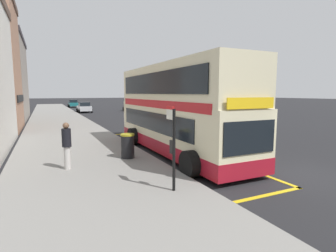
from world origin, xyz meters
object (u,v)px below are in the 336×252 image
(bus_stop_sign, at_px, (173,141))
(parked_car_silver_across, at_px, (84,107))
(double_decker_bus, at_px, (176,113))
(litter_bin, at_px, (128,146))
(pedestrian_waiting_near_sign, at_px, (67,144))
(parked_car_grey_kerbside, at_px, (131,106))
(parked_car_teal_ahead, at_px, (73,104))

(bus_stop_sign, relative_size, parked_car_silver_across, 0.60)
(bus_stop_sign, bearing_deg, double_decker_bus, 61.92)
(bus_stop_sign, height_order, litter_bin, bus_stop_sign)
(pedestrian_waiting_near_sign, bearing_deg, litter_bin, 15.51)
(bus_stop_sign, height_order, parked_car_silver_across, bus_stop_sign)
(bus_stop_sign, relative_size, pedestrian_waiting_near_sign, 1.40)
(double_decker_bus, bearing_deg, parked_car_grey_kerbside, 76.66)
(parked_car_grey_kerbside, xyz_separation_m, parked_car_silver_across, (-7.63, 0.13, 0.00))
(double_decker_bus, distance_m, parked_car_grey_kerbside, 31.99)
(pedestrian_waiting_near_sign, bearing_deg, parked_car_teal_ahead, 84.12)
(double_decker_bus, relative_size, parked_car_teal_ahead, 2.52)
(bus_stop_sign, height_order, parked_car_teal_ahead, bus_stop_sign)
(litter_bin, bearing_deg, parked_car_grey_kerbside, 72.33)
(double_decker_bus, bearing_deg, bus_stop_sign, -118.08)
(bus_stop_sign, xyz_separation_m, litter_bin, (-0.08, 4.39, -0.96))
(parked_car_teal_ahead, height_order, pedestrian_waiting_near_sign, pedestrian_waiting_near_sign)
(parked_car_silver_across, xyz_separation_m, pedestrian_waiting_near_sign, (-5.04, -32.46, 0.32))
(litter_bin, bearing_deg, double_decker_bus, 10.62)
(parked_car_teal_ahead, bearing_deg, parked_car_grey_kerbside, -66.62)
(double_decker_bus, height_order, parked_car_grey_kerbside, double_decker_bus)
(parked_car_teal_ahead, height_order, litter_bin, parked_car_teal_ahead)
(litter_bin, bearing_deg, pedestrian_waiting_near_sign, -164.49)
(parked_car_grey_kerbside, bearing_deg, litter_bin, -105.01)
(double_decker_bus, xyz_separation_m, pedestrian_waiting_near_sign, (-5.29, -1.23, -0.94))
(parked_car_grey_kerbside, relative_size, pedestrian_waiting_near_sign, 2.34)
(parked_car_silver_across, bearing_deg, parked_car_grey_kerbside, -0.16)
(double_decker_bus, height_order, parked_car_teal_ahead, double_decker_bus)
(double_decker_bus, distance_m, parked_car_silver_across, 31.26)
(parked_car_silver_across, bearing_deg, bus_stop_sign, -92.92)
(parked_car_grey_kerbside, bearing_deg, parked_car_silver_across, -178.32)
(parked_car_grey_kerbside, xyz_separation_m, pedestrian_waiting_near_sign, (-12.67, -32.33, 0.32))
(litter_bin, bearing_deg, bus_stop_sign, -88.97)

